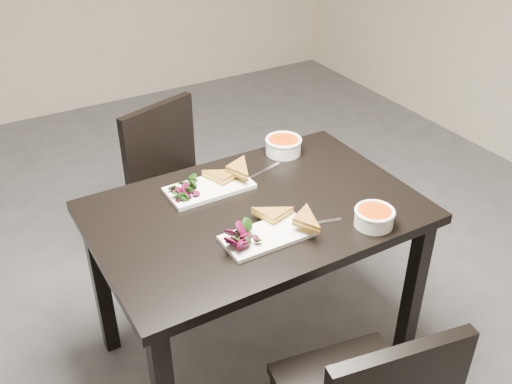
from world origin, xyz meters
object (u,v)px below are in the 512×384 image
chair_far (177,181)px  soup_bowl_far (283,145)px  plate_near (267,236)px  soup_bowl_near (374,216)px  table (256,229)px  plate_far (209,188)px

chair_far → soup_bowl_far: 0.62m
chair_far → plate_near: (-0.05, -0.92, 0.27)m
soup_bowl_near → plate_near: bearing=161.3°
table → soup_bowl_near: size_ratio=8.34×
chair_far → soup_bowl_far: (0.33, -0.43, 0.31)m
chair_far → plate_far: chair_far is taller
plate_near → soup_bowl_far: 0.62m
plate_near → soup_bowl_far: soup_bowl_far is taller
soup_bowl_far → plate_near: bearing=-127.7°
plate_near → chair_far: bearing=87.1°
table → plate_near: size_ratio=3.88×
plate_near → plate_far: size_ratio=0.93×
table → plate_near: bearing=-108.7°
soup_bowl_near → plate_far: size_ratio=0.43×
plate_far → chair_far: bearing=81.7°
chair_far → plate_near: size_ratio=2.75×
soup_bowl_near → soup_bowl_far: bearing=89.0°
table → soup_bowl_far: soup_bowl_far is taller
table → plate_far: plate_far is taller
chair_far → plate_far: bearing=-116.5°
soup_bowl_near → soup_bowl_far: size_ratio=0.91×
table → plate_far: 0.25m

